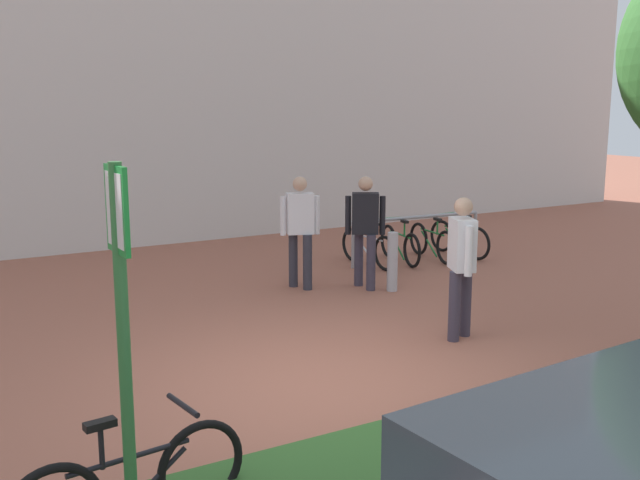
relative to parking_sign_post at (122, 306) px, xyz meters
The scene contains 8 objects.
ground_plane 3.46m from the parking_sign_post, 35.68° to the left, with size 60.00×60.00×0.00m, color #9E5B47.
planter_strip 2.56m from the parking_sign_post, ahead, with size 7.00×1.10×0.16m, color #336028.
parking_sign_post is the anchor object (origin of this frame).
bike_rack_cluster 9.29m from the parking_sign_post, 41.63° to the left, with size 2.65×1.67×0.83m.
bollard_steel 7.07m from the parking_sign_post, 40.94° to the left, with size 0.16×0.16×0.90m, color #ADADB2.
person_suited_dark 7.05m from the parking_sign_post, 44.57° to the left, with size 0.53×0.48×1.72m.
person_shirt_blue 5.22m from the parking_sign_post, 26.35° to the left, with size 0.39×0.57×1.72m.
person_shirt_white 6.85m from the parking_sign_post, 52.57° to the left, with size 0.58×0.42×1.72m.
Camera 1 is at (-3.59, -6.07, 2.82)m, focal length 41.42 mm.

